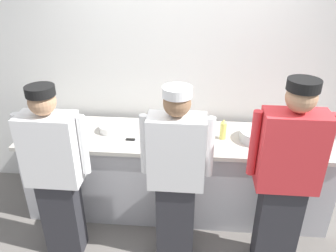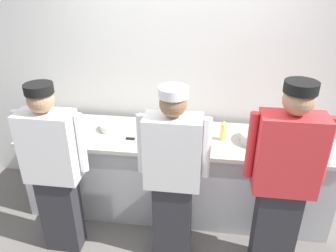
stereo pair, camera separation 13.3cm
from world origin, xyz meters
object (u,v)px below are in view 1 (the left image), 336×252
(chef_far_right, at_px, (286,176))
(ramekin_red_sauce, at_px, (64,135))
(plate_stack_front, at_px, (111,128))
(chef_center, at_px, (176,174))
(chef_near_left, at_px, (55,172))
(squeeze_bottle_primary, at_px, (223,130))
(ramekin_green_sauce, at_px, (273,130))
(mixing_bowl_steel, at_px, (257,135))
(chefs_knife, at_px, (138,140))
(sheet_tray, at_px, (185,136))

(chef_far_right, bearing_deg, ramekin_red_sauce, 165.45)
(plate_stack_front, bearing_deg, chef_center, -43.02)
(plate_stack_front, bearing_deg, chef_near_left, -113.59)
(chef_center, bearing_deg, squeeze_bottle_primary, 55.82)
(ramekin_green_sauce, bearing_deg, ramekin_red_sauce, -172.32)
(chef_center, height_order, chef_far_right, chef_far_right)
(plate_stack_front, xyz_separation_m, ramekin_green_sauce, (1.63, 0.13, -0.01))
(squeeze_bottle_primary, relative_size, ramekin_green_sauce, 2.37)
(chef_near_left, xyz_separation_m, ramekin_red_sauce, (-0.13, 0.55, 0.04))
(squeeze_bottle_primary, bearing_deg, chef_near_left, -155.36)
(chef_center, bearing_deg, mixing_bowl_steel, 39.28)
(squeeze_bottle_primary, height_order, ramekin_green_sauce, squeeze_bottle_primary)
(plate_stack_front, xyz_separation_m, mixing_bowl_steel, (1.45, -0.05, 0.01))
(chefs_knife, bearing_deg, chef_far_right, -21.71)
(mixing_bowl_steel, relative_size, ramekin_red_sauce, 3.72)
(chef_far_right, height_order, chefs_knife, chef_far_right)
(chef_near_left, distance_m, ramekin_green_sauce, 2.11)
(chef_far_right, distance_m, sheet_tray, 1.03)
(ramekin_red_sauce, bearing_deg, ramekin_green_sauce, 7.68)
(mixing_bowl_steel, height_order, chefs_knife, mixing_bowl_steel)
(chef_center, xyz_separation_m, chef_far_right, (0.88, -0.02, 0.05))
(chef_center, xyz_separation_m, chefs_knife, (-0.40, 0.49, 0.02))
(chef_near_left, bearing_deg, ramekin_red_sauce, 102.93)
(squeeze_bottle_primary, bearing_deg, chef_far_right, -53.30)
(plate_stack_front, height_order, ramekin_red_sauce, plate_stack_front)
(chef_far_right, relative_size, plate_stack_front, 7.58)
(mixing_bowl_steel, bearing_deg, chefs_knife, -174.37)
(chef_center, xyz_separation_m, sheet_tray, (0.05, 0.60, 0.03))
(sheet_tray, relative_size, ramekin_green_sauce, 5.76)
(chef_near_left, distance_m, chef_far_right, 1.89)
(chef_far_right, relative_size, squeeze_bottle_primary, 8.45)
(mixing_bowl_steel, xyz_separation_m, ramekin_green_sauce, (0.18, 0.18, -0.03))
(mixing_bowl_steel, distance_m, ramekin_green_sauce, 0.26)
(sheet_tray, bearing_deg, squeeze_bottle_primary, 1.56)
(plate_stack_front, relative_size, squeeze_bottle_primary, 1.11)
(chef_center, relative_size, squeeze_bottle_primary, 8.01)
(ramekin_green_sauce, height_order, ramekin_red_sauce, ramekin_green_sauce)
(ramekin_green_sauce, distance_m, ramekin_red_sauce, 2.08)
(ramekin_green_sauce, bearing_deg, chefs_knife, -167.60)
(plate_stack_front, distance_m, sheet_tray, 0.75)
(chef_near_left, distance_m, chef_center, 1.01)
(chef_far_right, bearing_deg, squeeze_bottle_primary, 126.70)
(plate_stack_front, bearing_deg, sheet_tray, -4.69)
(plate_stack_front, bearing_deg, chef_far_right, -23.10)
(ramekin_red_sauce, bearing_deg, sheet_tray, 4.33)
(chef_near_left, xyz_separation_m, mixing_bowl_steel, (1.76, 0.65, 0.07))
(plate_stack_front, xyz_separation_m, sheet_tray, (0.75, -0.06, -0.02))
(chef_center, relative_size, sheet_tray, 3.29)
(mixing_bowl_steel, xyz_separation_m, chefs_knife, (-1.15, -0.11, -0.04))
(sheet_tray, relative_size, squeeze_bottle_primary, 2.43)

